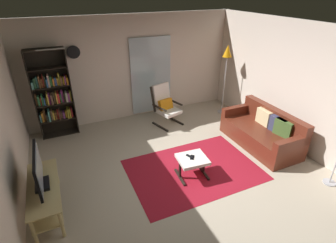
{
  "coord_description": "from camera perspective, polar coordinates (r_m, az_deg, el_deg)",
  "views": [
    {
      "loc": [
        -1.87,
        -3.43,
        3.19
      ],
      "look_at": [
        0.0,
        0.71,
        0.81
      ],
      "focal_mm": 28.07,
      "sensor_mm": 36.0,
      "label": 1
    }
  ],
  "objects": [
    {
      "name": "wall_right",
      "position": [
        6.02,
        27.39,
        6.16
      ],
      "size": [
        0.06,
        6.0,
        2.6
      ],
      "primitive_type": "cube",
      "color": "beige",
      "rests_on": "ground"
    },
    {
      "name": "lounge_armchair",
      "position": [
        6.59,
        -0.66,
        3.84
      ],
      "size": [
        0.73,
        0.78,
        1.02
      ],
      "color": "black",
      "rests_on": "ground"
    },
    {
      "name": "wall_clock",
      "position": [
        6.42,
        -19.86,
        13.99
      ],
      "size": [
        0.29,
        0.03,
        0.29
      ],
      "color": "silver"
    },
    {
      "name": "leather_sofa",
      "position": [
        6.15,
        19.91,
        -2.2
      ],
      "size": [
        0.85,
        1.79,
        0.8
      ],
      "color": "#5B2416",
      "rests_on": "ground"
    },
    {
      "name": "floor_lamp_by_shelf",
      "position": [
        7.04,
        12.72,
        13.67
      ],
      "size": [
        0.23,
        0.23,
        1.85
      ],
      "color": "#A5A5AD",
      "rests_on": "ground"
    },
    {
      "name": "ground_plane",
      "position": [
        5.04,
        3.38,
        -11.69
      ],
      "size": [
        7.02,
        7.02,
        0.0
      ],
      "primitive_type": "plane",
      "color": "#B5A791"
    },
    {
      "name": "ottoman",
      "position": [
        4.87,
        5.31,
        -8.55
      ],
      "size": [
        0.56,
        0.52,
        0.4
      ],
      "color": "white",
      "rests_on": "ground"
    },
    {
      "name": "tv_stand",
      "position": [
        4.59,
        -25.13,
        -14.12
      ],
      "size": [
        0.45,
        1.34,
        0.5
      ],
      "color": "tan",
      "rests_on": "ground"
    },
    {
      "name": "glass_door_panel",
      "position": [
        7.02,
        -3.66,
        9.82
      ],
      "size": [
        1.1,
        0.01,
        2.0
      ],
      "primitive_type": "cube",
      "color": "silver"
    },
    {
      "name": "area_rug",
      "position": [
        5.2,
        5.56,
        -10.34
      ],
      "size": [
        2.45,
        1.73,
        0.01
      ],
      "primitive_type": "cube",
      "color": "maroon",
      "rests_on": "ground"
    },
    {
      "name": "tv_remote",
      "position": [
        4.85,
        4.7,
        -7.53
      ],
      "size": [
        0.09,
        0.15,
        0.02
      ],
      "primitive_type": "cube",
      "rotation": [
        0.0,
        0.0,
        0.4
      ],
      "color": "black",
      "rests_on": "ottoman"
    },
    {
      "name": "wall_back",
      "position": [
        6.87,
        -7.7,
        11.4
      ],
      "size": [
        5.6,
        0.06,
        2.6
      ],
      "primitive_type": "cube",
      "color": "beige",
      "rests_on": "ground"
    },
    {
      "name": "cell_phone",
      "position": [
        4.83,
        5.28,
        -7.75
      ],
      "size": [
        0.14,
        0.15,
        0.01
      ],
      "primitive_type": "cube",
      "rotation": [
        0.0,
        0.0,
        -0.6
      ],
      "color": "black",
      "rests_on": "ottoman"
    },
    {
      "name": "bookshelf_near_tv",
      "position": [
        6.46,
        -23.7,
        5.17
      ],
      "size": [
        0.81,
        0.3,
        2.02
      ],
      "color": "black",
      "rests_on": "ground"
    },
    {
      "name": "television",
      "position": [
        4.34,
        -26.27,
        -9.65
      ],
      "size": [
        0.2,
        0.91,
        0.58
      ],
      "color": "black",
      "rests_on": "tv_stand"
    }
  ]
}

